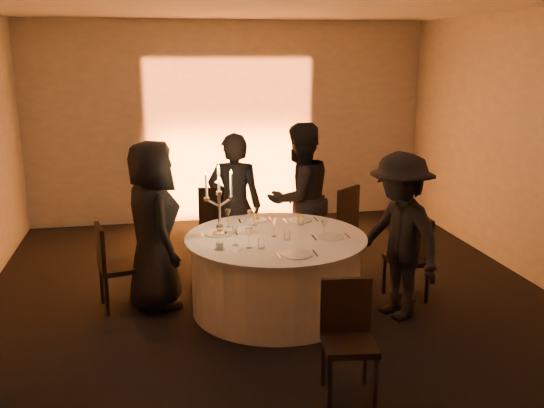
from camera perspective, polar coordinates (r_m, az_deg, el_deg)
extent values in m
plane|color=black|center=(6.27, 0.36, -9.79)|extent=(7.00, 7.00, 0.00)
plane|color=#AEA9A1|center=(9.24, -4.00, 7.65)|extent=(7.00, 0.00, 7.00)
plane|color=#AEA9A1|center=(2.62, 16.12, -9.97)|extent=(7.00, 0.00, 7.00)
cube|color=black|center=(9.23, -3.61, -1.54)|extent=(0.25, 0.12, 0.10)
cylinder|color=black|center=(6.26, 0.36, -9.67)|extent=(0.60, 0.60, 0.03)
cylinder|color=black|center=(6.13, 0.36, -6.59)|extent=(0.20, 0.20, 0.75)
cylinder|color=white|center=(6.13, 0.36, -6.59)|extent=(1.68, 1.68, 0.75)
cylinder|color=white|center=(6.00, 0.37, -3.15)|extent=(1.80, 1.80, 0.02)
cube|color=black|center=(6.34, -14.15, -5.84)|extent=(0.46, 0.46, 0.05)
cube|color=black|center=(6.24, -15.86, -3.96)|extent=(0.12, 0.38, 0.44)
cylinder|color=black|center=(6.29, -12.27, -7.99)|extent=(0.04, 0.04, 0.41)
cylinder|color=black|center=(6.60, -12.88, -6.98)|extent=(0.04, 0.04, 0.41)
cylinder|color=black|center=(6.24, -15.26, -8.36)|extent=(0.04, 0.04, 0.41)
cylinder|color=black|center=(6.55, -15.73, -7.32)|extent=(0.04, 0.04, 0.41)
cube|color=black|center=(7.68, -5.15, -1.73)|extent=(0.49, 0.49, 0.05)
cube|color=black|center=(7.43, -5.36, -0.24)|extent=(0.41, 0.13, 0.47)
cylinder|color=black|center=(7.89, -3.69, -3.00)|extent=(0.04, 0.04, 0.44)
cylinder|color=black|center=(7.93, -6.23, -2.96)|extent=(0.04, 0.04, 0.44)
cylinder|color=black|center=(7.56, -3.94, -3.78)|extent=(0.04, 0.04, 0.44)
cylinder|color=black|center=(7.60, -6.59, -3.74)|extent=(0.04, 0.04, 0.44)
cube|color=black|center=(7.32, 5.78, -2.26)|extent=(0.62, 0.62, 0.05)
cube|color=black|center=(7.15, 7.18, -0.43)|extent=(0.36, 0.32, 0.50)
cylinder|color=black|center=(7.65, 5.32, -3.47)|extent=(0.04, 0.04, 0.47)
cylinder|color=black|center=(7.35, 3.69, -4.17)|extent=(0.04, 0.04, 0.47)
cylinder|color=black|center=(7.46, 7.75, -4.00)|extent=(0.04, 0.04, 0.47)
cylinder|color=black|center=(7.15, 6.18, -4.76)|extent=(0.04, 0.04, 0.47)
cube|color=black|center=(6.51, 12.53, -5.17)|extent=(0.39, 0.39, 0.05)
cube|color=black|center=(6.51, 14.07, -3.03)|extent=(0.04, 0.39, 0.45)
cylinder|color=black|center=(6.67, 10.53, -6.60)|extent=(0.04, 0.04, 0.42)
cylinder|color=black|center=(6.38, 11.64, -7.63)|extent=(0.04, 0.04, 0.42)
cylinder|color=black|center=(6.79, 13.17, -6.34)|extent=(0.04, 0.04, 0.42)
cylinder|color=black|center=(6.51, 14.38, -7.33)|extent=(0.04, 0.04, 0.42)
cube|color=black|center=(4.66, 7.28, -13.02)|extent=(0.43, 0.43, 0.05)
cube|color=black|center=(4.71, 6.96, -9.46)|extent=(0.39, 0.09, 0.44)
cylinder|color=black|center=(4.60, 5.49, -16.49)|extent=(0.04, 0.04, 0.42)
cylinder|color=black|center=(4.66, 9.69, -16.19)|extent=(0.04, 0.04, 0.42)
cylinder|color=black|center=(4.88, 4.84, -14.51)|extent=(0.04, 0.04, 0.42)
cylinder|color=black|center=(4.94, 8.78, -14.27)|extent=(0.04, 0.04, 0.42)
imported|color=black|center=(6.16, -11.15, -2.01)|extent=(0.74, 0.95, 1.71)
imported|color=black|center=(6.88, -3.53, -0.21)|extent=(0.70, 0.55, 1.68)
imported|color=black|center=(7.04, 2.61, 0.51)|extent=(1.06, 0.97, 1.77)
imported|color=black|center=(5.96, 11.90, -3.00)|extent=(0.91, 1.20, 1.64)
cylinder|color=white|center=(6.09, -4.99, -2.77)|extent=(0.29, 0.29, 0.01)
cube|color=silver|center=(6.07, -6.59, -2.86)|extent=(0.01, 0.17, 0.01)
cube|color=silver|center=(6.11, -3.41, -2.70)|extent=(0.02, 0.17, 0.01)
cylinder|color=white|center=(6.54, -1.59, -1.51)|extent=(0.25, 0.25, 0.01)
cube|color=silver|center=(6.52, -3.07, -1.60)|extent=(0.02, 0.17, 0.01)
cube|color=silver|center=(6.57, -0.13, -1.44)|extent=(0.01, 0.17, 0.01)
sphere|color=yellow|center=(6.53, -1.59, -1.16)|extent=(0.07, 0.07, 0.07)
cylinder|color=white|center=(6.55, 2.70, -1.50)|extent=(0.25, 0.25, 0.01)
cube|color=silver|center=(6.51, 1.24, -1.59)|extent=(0.02, 0.17, 0.01)
cube|color=silver|center=(6.59, 4.13, -1.43)|extent=(0.01, 0.17, 0.01)
sphere|color=yellow|center=(6.54, 2.70, -1.15)|extent=(0.07, 0.07, 0.07)
cylinder|color=white|center=(5.99, 5.56, -3.07)|extent=(0.26, 0.26, 0.01)
cube|color=silver|center=(5.94, 3.99, -3.18)|extent=(0.02, 0.17, 0.01)
cube|color=silver|center=(6.04, 7.11, -2.98)|extent=(0.01, 0.17, 0.01)
cylinder|color=white|center=(5.46, 2.36, -4.76)|extent=(0.28, 0.28, 0.01)
cube|color=silver|center=(5.42, 0.61, -4.89)|extent=(0.01, 0.17, 0.01)
cube|color=silver|center=(5.50, 4.09, -4.65)|extent=(0.02, 0.17, 0.01)
cylinder|color=white|center=(5.64, -4.95, -4.19)|extent=(0.11, 0.11, 0.01)
cylinder|color=white|center=(5.63, -4.95, -3.86)|extent=(0.07, 0.07, 0.06)
cylinder|color=silver|center=(6.06, -4.93, -2.80)|extent=(0.14, 0.14, 0.02)
sphere|color=silver|center=(6.05, -4.94, -2.20)|extent=(0.08, 0.08, 0.08)
cylinder|color=silver|center=(6.01, -4.97, -0.88)|extent=(0.03, 0.03, 0.38)
cylinder|color=silver|center=(5.96, -5.01, 1.03)|extent=(0.06, 0.06, 0.03)
cylinder|color=white|center=(5.93, -5.04, 2.23)|extent=(0.02, 0.02, 0.24)
cone|color=yellow|center=(5.90, -5.07, 3.60)|extent=(0.02, 0.02, 0.04)
cylinder|color=silver|center=(5.97, -5.57, 0.12)|extent=(0.14, 0.02, 0.09)
cylinder|color=silver|center=(5.96, -6.17, 0.46)|extent=(0.06, 0.06, 0.03)
cylinder|color=white|center=(5.93, -6.20, 1.65)|extent=(0.02, 0.02, 0.24)
cone|color=yellow|center=(5.90, -6.24, 3.02)|extent=(0.02, 0.02, 0.04)
cylinder|color=silver|center=(5.98, -4.41, 0.18)|extent=(0.14, 0.02, 0.09)
cylinder|color=silver|center=(5.98, -3.84, 0.57)|extent=(0.06, 0.06, 0.03)
cylinder|color=white|center=(5.95, -3.86, 1.76)|extent=(0.02, 0.02, 0.24)
cone|color=yellow|center=(5.92, -3.88, 3.12)|extent=(0.02, 0.02, 0.04)
cylinder|color=white|center=(5.65, -2.18, -4.14)|extent=(0.06, 0.06, 0.01)
cylinder|color=white|center=(5.63, -2.19, -3.63)|extent=(0.01, 0.01, 0.10)
cone|color=white|center=(5.60, -2.20, -2.76)|extent=(0.07, 0.07, 0.09)
cylinder|color=white|center=(5.73, -3.47, -3.89)|extent=(0.06, 0.06, 0.01)
cylinder|color=white|center=(5.71, -3.47, -3.40)|extent=(0.01, 0.01, 0.10)
cone|color=white|center=(5.68, -3.49, -2.53)|extent=(0.07, 0.07, 0.09)
cylinder|color=white|center=(6.28, -2.09, -2.25)|extent=(0.06, 0.06, 0.01)
cylinder|color=white|center=(6.26, -2.10, -1.79)|extent=(0.01, 0.01, 0.10)
cone|color=white|center=(6.24, -2.11, -0.99)|extent=(0.07, 0.07, 0.09)
cylinder|color=white|center=(5.99, 0.17, -3.06)|extent=(0.06, 0.06, 0.01)
cylinder|color=white|center=(5.97, 0.17, -2.58)|extent=(0.01, 0.01, 0.10)
cone|color=white|center=(5.95, 0.17, -1.75)|extent=(0.07, 0.07, 0.09)
cylinder|color=white|center=(6.37, -1.67, -2.00)|extent=(0.06, 0.06, 0.01)
cylinder|color=white|center=(6.35, -1.67, -1.55)|extent=(0.01, 0.01, 0.10)
cone|color=white|center=(6.33, -1.68, -0.77)|extent=(0.07, 0.07, 0.09)
cylinder|color=white|center=(5.93, 4.91, -3.28)|extent=(0.06, 0.06, 0.01)
cylinder|color=white|center=(5.91, 4.92, -2.80)|extent=(0.01, 0.01, 0.10)
cone|color=white|center=(5.89, 4.94, -1.96)|extent=(0.07, 0.07, 0.09)
cylinder|color=white|center=(6.32, -4.16, -2.15)|extent=(0.06, 0.06, 0.01)
cylinder|color=white|center=(6.31, -4.17, -1.69)|extent=(0.01, 0.01, 0.10)
cone|color=white|center=(6.29, -4.19, -0.90)|extent=(0.07, 0.07, 0.09)
cylinder|color=white|center=(6.38, 2.71, -1.58)|extent=(0.07, 0.07, 0.09)
cylinder|color=white|center=(5.88, 1.43, -2.96)|extent=(0.07, 0.07, 0.09)
cylinder|color=white|center=(5.62, -1.02, -3.76)|extent=(0.07, 0.07, 0.09)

